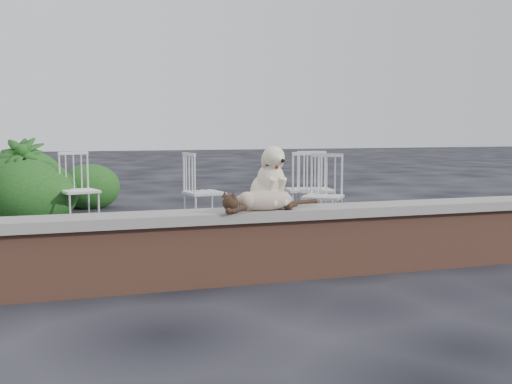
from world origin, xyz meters
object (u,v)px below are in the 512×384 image
object	(u,v)px
potted_plant_b	(20,180)
chair_c	(304,189)
dog	(267,176)
chair_e	(204,191)
cat	(263,199)
chair_d	(323,195)
chair_b	(315,189)
chair_a	(79,190)

from	to	relation	value
potted_plant_b	chair_c	bearing A→B (deg)	-22.02
dog	chair_e	xyz separation A→B (m)	(0.07, 2.53, -0.37)
cat	chair_e	distance (m)	2.70
dog	chair_c	xyz separation A→B (m)	(1.36, 2.48, -0.37)
cat	dog	bearing A→B (deg)	50.81
cat	chair_d	xyz separation A→B (m)	(1.34, 1.82, -0.20)
chair_e	chair_d	size ratio (longest dim) A/B	1.00
chair_d	chair_b	bearing A→B (deg)	110.00
dog	chair_b	world-z (taller)	dog
chair_a	dog	bearing A→B (deg)	-83.28
potted_plant_b	dog	bearing A→B (deg)	-61.89
chair_b	chair_e	world-z (taller)	same
chair_b	chair_a	bearing A→B (deg)	174.60
chair_d	chair_c	bearing A→B (deg)	119.89
chair_c	dog	bearing A→B (deg)	71.42
chair_c	chair_a	distance (m)	2.81
chair_c	chair_e	bearing A→B (deg)	7.93
dog	chair_b	distance (m)	2.87
chair_e	potted_plant_b	bearing A→B (deg)	49.25
chair_a	potted_plant_b	bearing A→B (deg)	121.22
chair_b	chair_e	size ratio (longest dim) A/B	1.00
chair_c	chair_a	size ratio (longest dim) A/B	1.00
dog	chair_a	xyz separation A→B (m)	(-1.36, 3.22, -0.37)
dog	chair_b	xyz separation A→B (m)	(1.49, 2.43, -0.37)
cat	chair_c	world-z (taller)	chair_c
chair_b	chair_c	bearing A→B (deg)	165.94
chair_c	cat	bearing A→B (deg)	71.46
dog	chair_c	size ratio (longest dim) A/B	0.55
chair_c	chair_a	world-z (taller)	same
cat	chair_a	world-z (taller)	chair_a
cat	chair_a	bearing A→B (deg)	99.65
chair_d	chair_a	size ratio (longest dim) A/B	1.00
chair_b	chair_e	distance (m)	1.42
chair_b	chair_e	bearing A→B (deg)	-174.21
chair_c	chair_b	size ratio (longest dim) A/B	1.00
cat	chair_e	size ratio (longest dim) A/B	1.16
dog	potted_plant_b	size ratio (longest dim) A/B	0.47
dog	chair_d	bearing A→B (deg)	41.91
chair_c	chair_b	xyz separation A→B (m)	(0.13, -0.06, 0.00)
chair_e	potted_plant_b	distance (m)	2.53
cat	chair_b	xyz separation A→B (m)	(1.57, 2.58, -0.20)
cat	chair_b	size ratio (longest dim) A/B	1.16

